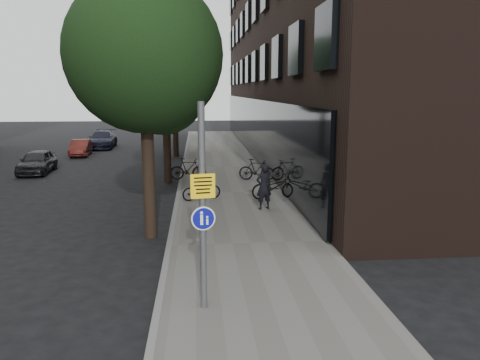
{
  "coord_description": "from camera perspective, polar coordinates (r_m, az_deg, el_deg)",
  "views": [
    {
      "loc": [
        -1.16,
        -9.09,
        4.3
      ],
      "look_at": [
        -0.07,
        2.89,
        2.0
      ],
      "focal_mm": 35.0,
      "sensor_mm": 36.0,
      "label": 1
    }
  ],
  "objects": [
    {
      "name": "parked_car_far",
      "position": [
        37.3,
        -16.42,
        4.77
      ],
      "size": [
        1.98,
        4.53,
        1.3
      ],
      "primitive_type": "imported",
      "rotation": [
        0.0,
        0.0,
        0.04
      ],
      "color": "black",
      "rests_on": "ground"
    },
    {
      "name": "sidewalk",
      "position": [
        19.61,
        -0.95,
        -1.66
      ],
      "size": [
        4.5,
        60.0,
        0.12
      ],
      "primitive_type": "cube",
      "color": "#64615C",
      "rests_on": "ground"
    },
    {
      "name": "curb_edge",
      "position": [
        19.57,
        -7.53,
        -1.76
      ],
      "size": [
        0.15,
        60.0,
        0.13
      ],
      "primitive_type": "cube",
      "color": "slate",
      "rests_on": "ground"
    },
    {
      "name": "parked_bike_curb_far",
      "position": [
        22.35,
        -6.35,
        1.34
      ],
      "size": [
        1.77,
        0.64,
        1.04
      ],
      "primitive_type": "imported",
      "rotation": [
        0.0,
        0.0,
        1.48
      ],
      "color": "black",
      "rests_on": "sidewalk"
    },
    {
      "name": "signpost",
      "position": [
        8.86,
        -4.6,
        -3.34
      ],
      "size": [
        0.46,
        0.13,
        4.0
      ],
      "rotation": [
        0.0,
        0.0,
        0.15
      ],
      "color": "#595B5E",
      "rests_on": "sidewalk"
    },
    {
      "name": "pedestrian",
      "position": [
        16.67,
        2.92,
        -0.81
      ],
      "size": [
        0.7,
        0.57,
        1.64
      ],
      "primitive_type": "imported",
      "rotation": [
        0.0,
        0.0,
        3.49
      ],
      "color": "black",
      "rests_on": "sidewalk"
    },
    {
      "name": "ground",
      "position": [
        10.12,
        1.96,
        -14.32
      ],
      "size": [
        120.0,
        120.0,
        0.0
      ],
      "primitive_type": "plane",
      "color": "black",
      "rests_on": "ground"
    },
    {
      "name": "street_tree_mid",
      "position": [
        22.29,
        -8.94,
        12.79
      ],
      "size": [
        5.0,
        5.0,
        7.8
      ],
      "color": "black",
      "rests_on": "ground"
    },
    {
      "name": "street_tree_near",
      "position": [
        13.82,
        -11.2,
        13.98
      ],
      "size": [
        4.4,
        4.4,
        7.5
      ],
      "color": "black",
      "rests_on": "ground"
    },
    {
      "name": "street_tree_far",
      "position": [
        31.27,
        -7.89,
        12.22
      ],
      "size": [
        5.0,
        5.0,
        7.8
      ],
      "color": "black",
      "rests_on": "ground"
    },
    {
      "name": "parked_car_near",
      "position": [
        26.94,
        -23.49,
        2.07
      ],
      "size": [
        1.59,
        3.66,
        1.23
      ],
      "primitive_type": "imported",
      "rotation": [
        0.0,
        0.0,
        0.04
      ],
      "color": "black",
      "rests_on": "ground"
    },
    {
      "name": "parked_car_mid",
      "position": [
        33.21,
        -18.85,
        3.74
      ],
      "size": [
        1.39,
        3.33,
        1.07
      ],
      "primitive_type": "imported",
      "rotation": [
        0.0,
        0.0,
        0.08
      ],
      "color": "maroon",
      "rests_on": "ground"
    },
    {
      "name": "parked_bike_facade_far",
      "position": [
        22.09,
        2.05,
        1.27
      ],
      "size": [
        1.77,
        0.95,
        1.03
      ],
      "primitive_type": "imported",
      "rotation": [
        0.0,
        0.0,
        1.28
      ],
      "color": "black",
      "rests_on": "sidewalk"
    },
    {
      "name": "parked_bike_facade_near",
      "position": [
        18.39,
        4.22,
        -0.79
      ],
      "size": [
        1.94,
        0.97,
        0.98
      ],
      "primitive_type": "imported",
      "rotation": [
        0.0,
        0.0,
        1.75
      ],
      "color": "black",
      "rests_on": "sidewalk"
    },
    {
      "name": "parked_bike_curb_near",
      "position": [
        18.22,
        -4.72,
        -1.14
      ],
      "size": [
        1.66,
        1.05,
        0.82
      ],
      "primitive_type": "imported",
      "rotation": [
        0.0,
        0.0,
        1.92
      ],
      "color": "black",
      "rests_on": "sidewalk"
    },
    {
      "name": "building_right_dark_brick",
      "position": [
        32.89,
        12.62,
        18.8
      ],
      "size": [
        12.0,
        40.0,
        18.0
      ],
      "primitive_type": "cube",
      "color": "black",
      "rests_on": "ground"
    }
  ]
}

